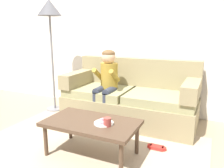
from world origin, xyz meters
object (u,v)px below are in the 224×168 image
couch (131,99)px  coffee_table (91,125)px  mug (107,122)px  toy_controller (157,148)px  floor_lamp (50,17)px  person_child (107,79)px  donut (104,121)px

couch → coffee_table: bearing=-91.1°
mug → toy_controller: bearing=47.8°
couch → mug: 1.24m
mug → floor_lamp: bearing=145.1°
coffee_table → toy_controller: 0.83m
person_child → toy_controller: bearing=-30.9°
person_child → donut: (0.44, -0.97, -0.23)m
couch → mug: (0.19, -1.22, 0.11)m
toy_controller → person_child: bearing=178.4°
person_child → donut: bearing=-65.7°
mug → couch: bearing=99.0°
donut → coffee_table: bearing=178.1°
couch → person_child: (-0.31, -0.21, 0.33)m
mug → donut: bearing=147.9°
couch → donut: size_ratio=16.54×
mug → toy_controller: 0.76m
donut → toy_controller: (0.48, 0.42, -0.41)m
donut → floor_lamp: floor_lamp is taller
person_child → mug: (0.50, -1.01, -0.22)m
donut → floor_lamp: 2.19m
couch → floor_lamp: (-1.39, -0.12, 1.25)m
couch → donut: couch is taller
donut → toy_controller: 0.76m
mug → floor_lamp: (-1.58, 1.10, 1.15)m
donut → mug: 0.07m
donut → mug: mug is taller
coffee_table → floor_lamp: size_ratio=0.54×
coffee_table → floor_lamp: 2.13m
person_child → coffee_table: bearing=-73.7°
floor_lamp → coffee_table: bearing=-37.8°
mug → floor_lamp: 2.25m
person_child → couch: bearing=34.0°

